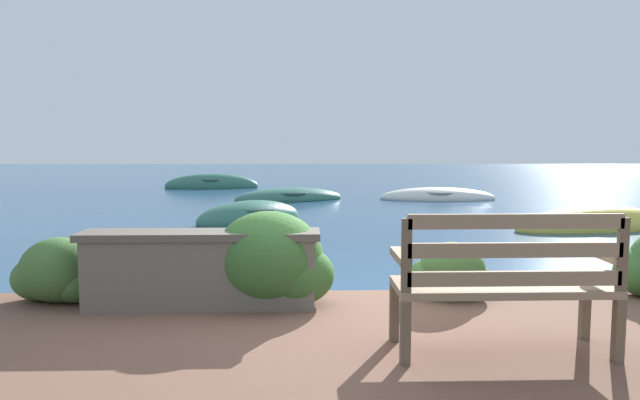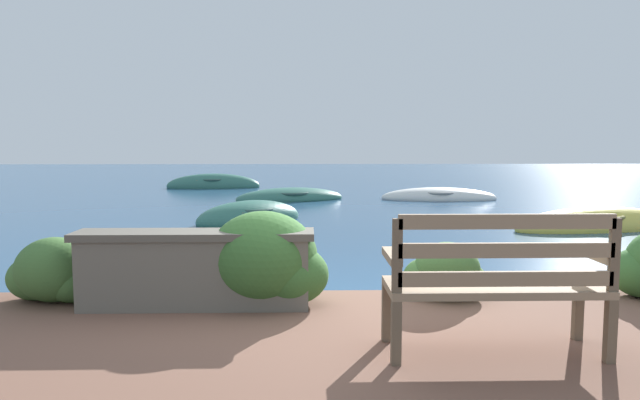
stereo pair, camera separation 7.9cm
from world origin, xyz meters
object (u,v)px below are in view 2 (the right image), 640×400
object	(u,v)px
rowboat_nearest	(597,226)
rowboat_distant	(213,186)
park_bench	(497,280)
rowboat_outer	(439,198)
rowboat_far	(290,198)
rowboat_mid	(250,219)

from	to	relation	value
rowboat_nearest	rowboat_distant	distance (m)	13.37
park_bench	rowboat_outer	xyz separation A→B (m)	(2.54, 12.45, -0.65)
rowboat_nearest	park_bench	bearing A→B (deg)	47.51
rowboat_far	rowboat_outer	xyz separation A→B (m)	(4.20, 0.09, -0.00)
rowboat_outer	rowboat_distant	bearing A→B (deg)	152.58
park_bench	rowboat_outer	size ratio (longest dim) A/B	0.42
park_bench	rowboat_outer	world-z (taller)	park_bench
park_bench	rowboat_mid	world-z (taller)	park_bench
rowboat_nearest	rowboat_outer	size ratio (longest dim) A/B	1.04
rowboat_mid	park_bench	bearing A→B (deg)	68.93
rowboat_far	rowboat_mid	bearing A→B (deg)	62.42
rowboat_nearest	rowboat_outer	xyz separation A→B (m)	(-1.60, 5.71, -0.01)
rowboat_nearest	rowboat_far	distance (m)	8.08
park_bench	rowboat_nearest	xyz separation A→B (m)	(4.15, 6.74, -0.64)
rowboat_mid	rowboat_far	world-z (taller)	rowboat_mid
rowboat_far	rowboat_outer	distance (m)	4.20
rowboat_nearest	rowboat_outer	distance (m)	5.93
rowboat_mid	rowboat_far	size ratio (longest dim) A/B	0.74
rowboat_outer	rowboat_nearest	bearing A→B (deg)	-69.51
rowboat_nearest	rowboat_mid	distance (m)	6.60
rowboat_nearest	rowboat_mid	bearing A→B (deg)	-21.23
rowboat_mid	rowboat_outer	bearing A→B (deg)	-174.83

